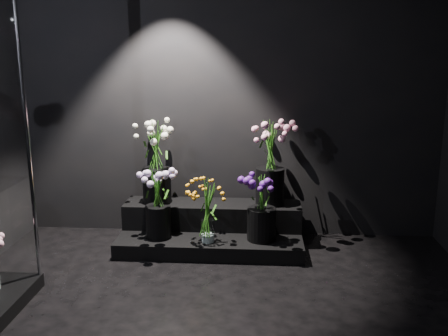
{
  "coord_description": "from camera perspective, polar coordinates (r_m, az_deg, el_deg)",
  "views": [
    {
      "loc": [
        0.28,
        -2.72,
        1.77
      ],
      "look_at": [
        0.01,
        1.2,
        0.85
      ],
      "focal_mm": 40.0,
      "sensor_mm": 36.0,
      "label": 1
    }
  ],
  "objects": [
    {
      "name": "wall_back",
      "position": [
        4.75,
        0.61,
        8.77
      ],
      "size": [
        4.0,
        0.0,
        4.0
      ],
      "primitive_type": "plane",
      "rotation": [
        1.57,
        0.0,
        0.0
      ],
      "color": "black",
      "rests_on": "floor"
    },
    {
      "name": "wall_front",
      "position": [
        0.86,
        -15.65,
        -13.02
      ],
      "size": [
        4.0,
        0.0,
        4.0
      ],
      "primitive_type": "plane",
      "rotation": [
        -1.57,
        0.0,
        0.0
      ],
      "color": "black",
      "rests_on": "floor"
    },
    {
      "name": "display_riser",
      "position": [
        4.7,
        -1.42,
        -6.89
      ],
      "size": [
        1.66,
        0.74,
        0.37
      ],
      "color": "black",
      "rests_on": "floor"
    },
    {
      "name": "bouquet_orange_bells",
      "position": [
        4.32,
        -1.89,
        -4.93
      ],
      "size": [
        0.28,
        0.28,
        0.55
      ],
      "rotation": [
        0.0,
        0.0,
        0.16
      ],
      "color": "white",
      "rests_on": "display_riser"
    },
    {
      "name": "bouquet_lilac",
      "position": [
        4.44,
        -7.61,
        -3.28
      ],
      "size": [
        0.47,
        0.47,
        0.64
      ],
      "rotation": [
        0.0,
        0.0,
        -0.37
      ],
      "color": "black",
      "rests_on": "display_riser"
    },
    {
      "name": "bouquet_purple",
      "position": [
        4.37,
        4.35,
        -4.14
      ],
      "size": [
        0.38,
        0.38,
        0.61
      ],
      "rotation": [
        0.0,
        0.0,
        -0.26
      ],
      "color": "black",
      "rests_on": "display_riser"
    },
    {
      "name": "bouquet_cream_roses",
      "position": [
        4.67,
        -7.77,
        1.16
      ],
      "size": [
        0.39,
        0.39,
        0.78
      ],
      "rotation": [
        0.0,
        0.0,
        0.07
      ],
      "color": "black",
      "rests_on": "display_riser"
    },
    {
      "name": "bouquet_pink_roses",
      "position": [
        4.61,
        5.34,
        1.18
      ],
      "size": [
        0.42,
        0.42,
        0.78
      ],
      "rotation": [
        0.0,
        0.0,
        -0.14
      ],
      "color": "black",
      "rests_on": "display_riser"
    }
  ]
}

